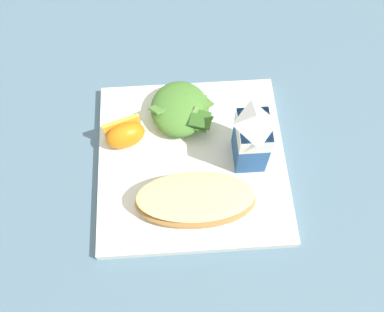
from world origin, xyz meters
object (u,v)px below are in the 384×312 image
at_px(white_plate, 192,161).
at_px(milk_carton, 252,135).
at_px(green_salad_pile, 180,109).
at_px(cheesy_pizza_bread, 193,200).
at_px(orange_wedge_front, 125,134).

bearing_deg(white_plate, milk_carton, 91.19).
height_order(white_plate, green_salad_pile, green_salad_pile).
xyz_separation_m(green_salad_pile, milk_carton, (0.08, 0.10, 0.04)).
xyz_separation_m(white_plate, milk_carton, (-0.00, 0.08, 0.07)).
bearing_deg(cheesy_pizza_bread, orange_wedge_front, -139.50).
height_order(white_plate, milk_carton, milk_carton).
height_order(white_plate, orange_wedge_front, orange_wedge_front).
xyz_separation_m(white_plate, orange_wedge_front, (-0.04, -0.10, 0.03)).
xyz_separation_m(green_salad_pile, orange_wedge_front, (0.04, -0.09, -0.00)).
bearing_deg(green_salad_pile, milk_carton, 52.02).
bearing_deg(milk_carton, cheesy_pizza_bread, -49.15).
distance_m(cheesy_pizza_bread, orange_wedge_front, 0.15).
xyz_separation_m(cheesy_pizza_bread, green_salad_pile, (-0.15, -0.01, 0.00)).
bearing_deg(cheesy_pizza_bread, white_plate, 177.76).
bearing_deg(milk_carton, orange_wedge_front, -101.22).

